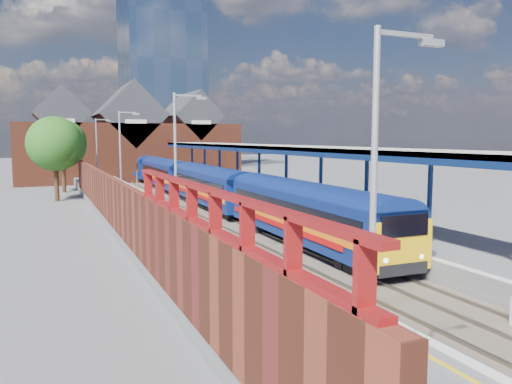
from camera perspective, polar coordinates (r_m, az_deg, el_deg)
ground at (r=47.17m, az=-8.66°, el=-1.24°), size 240.00×240.00×0.00m
ballast_bed at (r=37.68m, az=-4.75°, el=-3.03°), size 6.00×76.00×0.06m
rails at (r=37.67m, az=-4.75°, el=-2.89°), size 4.51×76.00×0.14m
left_platform at (r=36.25m, az=-13.03°, el=-2.79°), size 5.00×76.00×1.00m
right_platform at (r=39.92m, az=3.43°, el=-1.81°), size 6.00×76.00×1.00m
coping_left at (r=36.66m, az=-9.43°, el=-1.78°), size 0.30×76.00×0.05m
coping_right at (r=38.65m, az=-0.34°, el=-1.28°), size 0.30×76.00×0.05m
yellow_line at (r=36.52m, az=-10.35°, el=-1.86°), size 0.14×76.00×0.01m
train at (r=50.59m, az=-8.06°, el=1.69°), size 3.10×65.95×3.45m
canopy at (r=41.06m, az=1.59°, el=5.07°), size 4.50×52.00×4.48m
lamp_post_a at (r=9.19m, az=13.94°, el=-0.84°), size 1.48×0.18×7.00m
lamp_post_b at (r=21.97m, az=-8.84°, el=3.30°), size 1.48×0.18×7.00m
lamp_post_c at (r=37.66m, az=-15.05°, el=4.36°), size 1.48×0.18×7.00m
lamp_post_d at (r=53.53m, az=-17.60°, el=4.78°), size 1.48×0.18×7.00m
platform_sign at (r=39.98m, az=-13.45°, el=1.20°), size 0.55×0.08×2.50m
brick_wall at (r=29.25m, az=-15.81°, el=-1.14°), size 0.35×50.00×3.86m
station_building at (r=74.20m, az=-14.32°, el=5.56°), size 30.00×12.12×13.78m
glass_tower at (r=98.73m, az=-10.77°, el=14.36°), size 14.20×14.20×40.30m
tree_near at (r=51.17m, az=-21.83°, el=4.98°), size 5.20×5.20×8.10m
tree_far at (r=59.20m, az=-21.10°, el=5.12°), size 5.20×5.20×8.10m
parked_car_silver at (r=34.19m, az=11.41°, el=-1.36°), size 4.09×2.34×1.27m
parked_car_dark at (r=33.65m, az=13.31°, el=-1.63°), size 4.18×2.15×1.16m
parked_car_blue at (r=45.86m, az=2.42°, el=0.71°), size 5.26×3.54×1.34m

